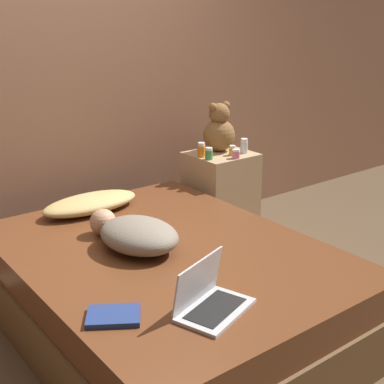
# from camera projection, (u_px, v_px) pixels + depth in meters

# --- Properties ---
(ground_plane) EXTENTS (12.00, 12.00, 0.00)m
(ground_plane) POSITION_uv_depth(u_px,v_px,m) (168.00, 328.00, 3.02)
(ground_plane) COLOR brown
(wall_back) EXTENTS (8.00, 0.06, 2.60)m
(wall_back) POSITION_uv_depth(u_px,v_px,m) (55.00, 74.00, 3.55)
(wall_back) COLOR #996B51
(wall_back) RESTS_ON ground_plane
(bed) EXTENTS (1.51, 1.98, 0.49)m
(bed) POSITION_uv_depth(u_px,v_px,m) (167.00, 290.00, 2.94)
(bed) COLOR brown
(bed) RESTS_ON ground_plane
(nightstand) EXTENTS (0.45, 0.43, 0.70)m
(nightstand) POSITION_uv_depth(u_px,v_px,m) (220.00, 197.00, 4.08)
(nightstand) COLOR tan
(nightstand) RESTS_ON ground_plane
(pillow) EXTENTS (0.63, 0.29, 0.11)m
(pillow) POSITION_uv_depth(u_px,v_px,m) (91.00, 203.00, 3.38)
(pillow) COLOR tan
(pillow) RESTS_ON bed
(person_lying) EXTENTS (0.44, 0.64, 0.17)m
(person_lying) POSITION_uv_depth(u_px,v_px,m) (135.00, 234.00, 2.85)
(person_lying) COLOR gray
(person_lying) RESTS_ON bed
(laptop) EXTENTS (0.39, 0.31, 0.22)m
(laptop) POSITION_uv_depth(u_px,v_px,m) (209.00, 299.00, 2.26)
(laptop) COLOR silver
(laptop) RESTS_ON bed
(teddy_bear) EXTENTS (0.24, 0.24, 0.37)m
(teddy_bear) POSITION_uv_depth(u_px,v_px,m) (219.00, 130.00, 3.99)
(teddy_bear) COLOR brown
(teddy_bear) RESTS_ON nightstand
(bottle_clear) EXTENTS (0.05, 0.05, 0.11)m
(bottle_clear) POSITION_uv_depth(u_px,v_px,m) (244.00, 146.00, 3.96)
(bottle_clear) COLOR silver
(bottle_clear) RESTS_ON nightstand
(bottle_pink) EXTENTS (0.06, 0.06, 0.07)m
(bottle_pink) POSITION_uv_depth(u_px,v_px,m) (236.00, 154.00, 3.82)
(bottle_pink) COLOR pink
(bottle_pink) RESTS_ON nightstand
(bottle_amber) EXTENTS (0.05, 0.05, 0.07)m
(bottle_amber) POSITION_uv_depth(u_px,v_px,m) (232.00, 150.00, 3.91)
(bottle_amber) COLOR gold
(bottle_amber) RESTS_ON nightstand
(bottle_green) EXTENTS (0.05, 0.05, 0.09)m
(bottle_green) POSITION_uv_depth(u_px,v_px,m) (209.00, 154.00, 3.79)
(bottle_green) COLOR #3D8E4C
(bottle_green) RESTS_ON nightstand
(bottle_orange) EXTENTS (0.05, 0.05, 0.11)m
(bottle_orange) POSITION_uv_depth(u_px,v_px,m) (201.00, 150.00, 3.85)
(bottle_orange) COLOR orange
(bottle_orange) RESTS_ON nightstand
(book) EXTENTS (0.27, 0.25, 0.02)m
(book) POSITION_uv_depth(u_px,v_px,m) (114.00, 316.00, 2.21)
(book) COLOR navy
(book) RESTS_ON bed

